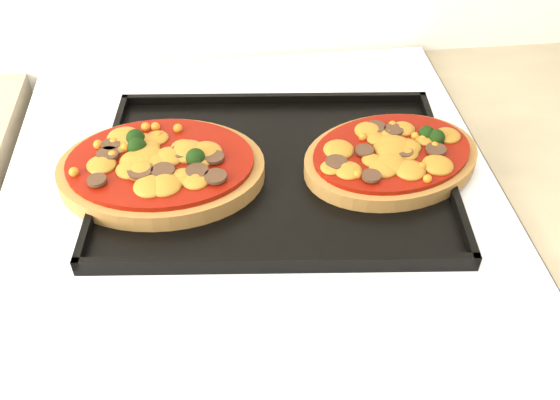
{
  "coord_description": "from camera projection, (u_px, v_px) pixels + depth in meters",
  "views": [
    {
      "loc": [
        -0.01,
        1.14,
        1.4
      ],
      "look_at": [
        0.05,
        1.65,
        0.92
      ],
      "focal_mm": 40.0,
      "sensor_mm": 36.0,
      "label": 1
    }
  ],
  "objects": [
    {
      "name": "stove",
      "position": [
        260.0,
        385.0,
        1.05
      ],
      "size": [
        0.6,
        0.6,
        0.91
      ],
      "primitive_type": "cube",
      "color": "white",
      "rests_on": "floor"
    },
    {
      "name": "baking_tray",
      "position": [
        275.0,
        171.0,
        0.74
      ],
      "size": [
        0.44,
        0.34,
        0.02
      ],
      "primitive_type": "cube",
      "rotation": [
        0.0,
        0.0,
        -0.1
      ],
      "color": "black",
      "rests_on": "stove"
    },
    {
      "name": "pizza_left",
      "position": [
        161.0,
        166.0,
        0.72
      ],
      "size": [
        0.26,
        0.2,
        0.04
      ],
      "primitive_type": null,
      "rotation": [
        0.0,
        0.0,
        -0.09
      ],
      "color": "#976134",
      "rests_on": "baking_tray"
    },
    {
      "name": "pizza_right",
      "position": [
        391.0,
        156.0,
        0.74
      ],
      "size": [
        0.25,
        0.2,
        0.03
      ],
      "primitive_type": null,
      "rotation": [
        0.0,
        0.0,
        0.24
      ],
      "color": "#976134",
      "rests_on": "baking_tray"
    }
  ]
}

